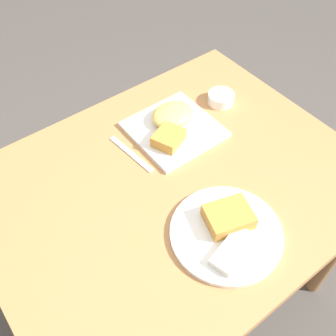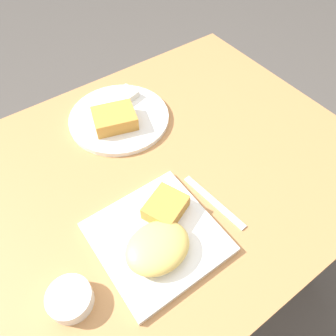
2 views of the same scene
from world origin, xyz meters
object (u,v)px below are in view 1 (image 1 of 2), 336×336
at_px(plate_square_near, 173,125).
at_px(butter_knife, 131,154).
at_px(sauce_ramekin, 221,98).
at_px(plate_oval_far, 226,231).

height_order(plate_square_near, butter_knife, plate_square_near).
relative_size(sauce_ramekin, butter_knife, 0.46).
distance_m(plate_oval_far, butter_knife, 0.37).
distance_m(sauce_ramekin, butter_knife, 0.37).
relative_size(plate_square_near, plate_oval_far, 0.88).
distance_m(plate_square_near, plate_oval_far, 0.40).
height_order(sauce_ramekin, butter_knife, sauce_ramekin).
relative_size(plate_oval_far, sauce_ramekin, 3.30).
xyz_separation_m(plate_square_near, butter_knife, (0.16, 0.01, -0.02)).
xyz_separation_m(plate_oval_far, butter_knife, (0.04, -0.37, -0.01)).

